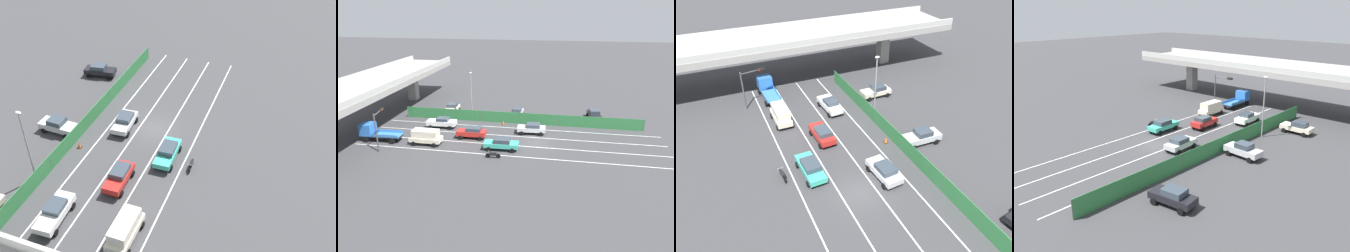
{
  "view_description": "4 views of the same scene",
  "coord_description": "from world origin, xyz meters",
  "views": [
    {
      "loc": [
        -13.89,
        33.75,
        27.71
      ],
      "look_at": [
        -2.03,
        0.89,
        1.5
      ],
      "focal_mm": 42.28,
      "sensor_mm": 36.0,
      "label": 1
    },
    {
      "loc": [
        -41.46,
        -3.12,
        17.96
      ],
      "look_at": [
        2.89,
        4.86,
        1.09
      ],
      "focal_mm": 33.87,
      "sensor_mm": 36.0,
      "label": 2
    },
    {
      "loc": [
        -10.5,
        -19.75,
        22.35
      ],
      "look_at": [
        2.35,
        8.66,
        1.74
      ],
      "focal_mm": 35.1,
      "sensor_mm": 36.0,
      "label": 3
    },
    {
      "loc": [
        30.99,
        -28.54,
        16.44
      ],
      "look_at": [
        -0.32,
        5.05,
        1.25
      ],
      "focal_mm": 38.59,
      "sensor_mm": 36.0,
      "label": 4
    }
  ],
  "objects": [
    {
      "name": "elevated_overpass",
      "position": [
        0.0,
        27.04,
        5.99
      ],
      "size": [
        56.25,
        9.35,
        7.5
      ],
      "color": "gray",
      "rests_on": "ground"
    },
    {
      "name": "lane_line_mid_right",
      "position": [
        1.69,
        3.52,
        0.0
      ],
      "size": [
        0.14,
        43.04,
        0.01
      ],
      "primitive_type": "cube",
      "color": "silver",
      "rests_on": "ground"
    },
    {
      "name": "traffic_light",
      "position": [
        -5.62,
        20.54,
        3.75
      ],
      "size": [
        3.27,
        0.81,
        5.28
      ],
      "color": "#47474C",
      "rests_on": "ground"
    },
    {
      "name": "motorcycle",
      "position": [
        -5.99,
        4.95,
        0.46
      ],
      "size": [
        0.6,
        1.95,
        0.93
      ],
      "color": "black",
      "rests_on": "ground"
    },
    {
      "name": "lane_line_right_edge",
      "position": [
        5.07,
        3.52,
        0.0
      ],
      "size": [
        0.14,
        43.04,
        0.01
      ],
      "primitive_type": "cube",
      "color": "silver",
      "rests_on": "ground"
    },
    {
      "name": "car_sedan_silver",
      "position": [
        3.23,
        0.95,
        0.89
      ],
      "size": [
        2.24,
        4.32,
        1.59
      ],
      "color": "#B7BABC",
      "rests_on": "ground"
    },
    {
      "name": "car_taxi_teal",
      "position": [
        -3.25,
        4.38,
        0.89
      ],
      "size": [
        2.11,
        4.7,
        1.61
      ],
      "color": "teal",
      "rests_on": "ground"
    },
    {
      "name": "car_hatchback_white",
      "position": [
        3.32,
        15.3,
        0.91
      ],
      "size": [
        2.15,
        4.71,
        1.64
      ],
      "color": "silver",
      "rests_on": "ground"
    },
    {
      "name": "street_lamp",
      "position": [
        7.98,
        11.67,
        4.86
      ],
      "size": [
        0.6,
        0.36,
        8.14
      ],
      "color": "gray",
      "rests_on": "ground"
    },
    {
      "name": "ground_plane",
      "position": [
        0.0,
        0.0,
        0.0
      ],
      "size": [
        300.0,
        300.0,
        0.0
      ],
      "primitive_type": "plane",
      "color": "#38383A"
    },
    {
      "name": "lane_line_mid_left",
      "position": [
        -1.69,
        3.52,
        0.0
      ],
      "size": [
        0.14,
        43.04,
        0.01
      ],
      "primitive_type": "cube",
      "color": "silver",
      "rests_on": "ground"
    },
    {
      "name": "car_sedan_red",
      "position": [
        -0.05,
        9.38,
        0.94
      ],
      "size": [
        2.04,
        4.26,
        1.68
      ],
      "color": "red",
      "rests_on": "ground"
    },
    {
      "name": "car_van_cream",
      "position": [
        -3.34,
        15.09,
        1.21
      ],
      "size": [
        2.06,
        4.39,
        2.13
      ],
      "color": "beige",
      "rests_on": "ground"
    },
    {
      "name": "traffic_cone",
      "position": [
        6.39,
        5.95,
        0.35
      ],
      "size": [
        0.47,
        0.47,
        0.74
      ],
      "color": "orange",
      "rests_on": "ground"
    },
    {
      "name": "lane_line_left_edge",
      "position": [
        -5.07,
        3.52,
        0.0
      ],
      "size": [
        0.14,
        43.04,
        0.01
      ],
      "primitive_type": "cube",
      "color": "silver",
      "rests_on": "ground"
    },
    {
      "name": "flatbed_truck_blue",
      "position": [
        -3.26,
        22.97,
        1.29
      ],
      "size": [
        2.35,
        5.83,
        2.52
      ],
      "color": "black",
      "rests_on": "ground"
    },
    {
      "name": "parked_sedan_cream",
      "position": [
        10.78,
        16.2,
        0.91
      ],
      "size": [
        4.26,
        2.09,
        1.67
      ],
      "color": "beige",
      "rests_on": "ground"
    },
    {
      "name": "green_fence",
      "position": [
        7.25,
        3.52,
        0.94
      ],
      "size": [
        0.1,
        39.14,
        1.88
      ],
      "color": "#2D753D",
      "rests_on": "ground"
    },
    {
      "name": "parked_wagon_silver",
      "position": [
        10.03,
        4.24,
        0.94
      ],
      "size": [
        4.44,
        2.1,
        1.75
      ],
      "color": "#B2B5B7",
      "rests_on": "ground"
    }
  ]
}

